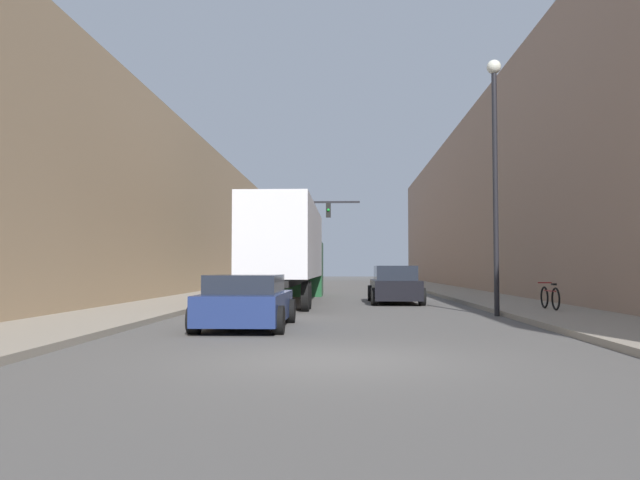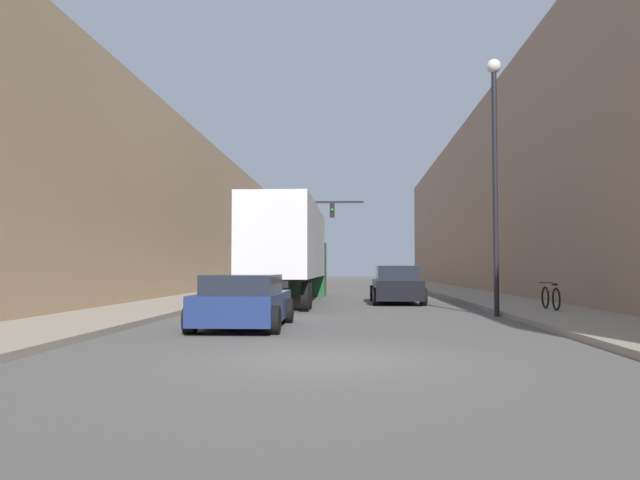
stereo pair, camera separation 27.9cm
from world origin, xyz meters
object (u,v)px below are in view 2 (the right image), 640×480
(traffic_signal_gantry, at_px, (293,226))
(parked_bicycle, at_px, (551,298))
(street_lamp, at_px, (495,154))
(sedan_car, at_px, (244,302))
(semi_truck, at_px, (291,249))
(suv_car, at_px, (396,285))

(traffic_signal_gantry, bearing_deg, parked_bicycle, -61.35)
(street_lamp, bearing_deg, sedan_car, -150.20)
(semi_truck, height_order, suv_car, semi_truck)
(sedan_car, xyz_separation_m, traffic_signal_gantry, (-1.11, 23.49, 3.45))
(semi_truck, xyz_separation_m, sedan_car, (0.01, -11.64, -1.67))
(traffic_signal_gantry, bearing_deg, semi_truck, -84.68)
(traffic_signal_gantry, bearing_deg, sedan_car, -87.28)
(suv_car, bearing_deg, street_lamp, -69.77)
(sedan_car, bearing_deg, street_lamp, 29.80)
(suv_car, bearing_deg, traffic_signal_gantry, 114.25)
(suv_car, xyz_separation_m, street_lamp, (2.57, -6.98, 4.25))
(semi_truck, distance_m, parked_bicycle, 11.32)
(semi_truck, relative_size, parked_bicycle, 7.75)
(traffic_signal_gantry, height_order, street_lamp, street_lamp)
(suv_car, bearing_deg, parked_bicycle, -53.33)
(semi_truck, relative_size, suv_car, 2.97)
(street_lamp, bearing_deg, suv_car, 110.23)
(sedan_car, bearing_deg, suv_car, 67.81)
(semi_truck, xyz_separation_m, suv_car, (4.51, -0.61, -1.56))
(suv_car, relative_size, traffic_signal_gantry, 0.79)
(suv_car, height_order, traffic_signal_gantry, traffic_signal_gantry)
(traffic_signal_gantry, distance_m, parked_bicycle, 21.36)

